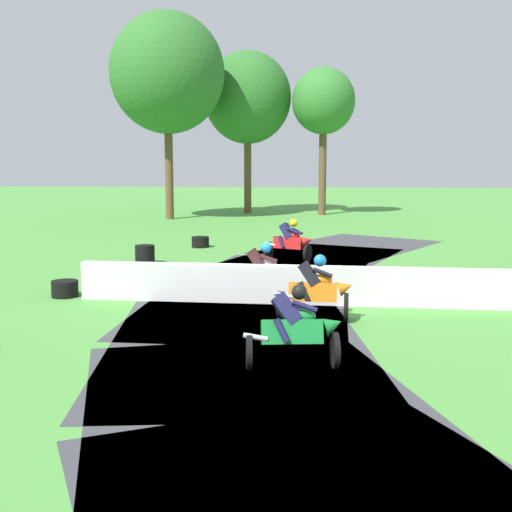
% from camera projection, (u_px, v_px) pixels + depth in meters
% --- Properties ---
extents(ground_plane, '(120.00, 120.00, 0.00)m').
position_uv_depth(ground_plane, '(245.00, 302.00, 15.66)').
color(ground_plane, '#4C933D').
extents(track_asphalt, '(9.79, 28.84, 0.01)m').
position_uv_depth(track_asphalt, '(295.00, 303.00, 15.52)').
color(track_asphalt, '#3D3D42').
rests_on(track_asphalt, ground).
extents(safety_barrier, '(17.77, 1.45, 0.90)m').
position_uv_depth(safety_barrier, '(461.00, 289.00, 15.00)').
color(safety_barrier, white).
rests_on(safety_barrier, ground).
extents(motorcycle_lead_red, '(1.70, 1.22, 1.42)m').
position_uv_depth(motorcycle_lead_red, '(291.00, 241.00, 21.79)').
color(motorcycle_lead_red, black).
rests_on(motorcycle_lead_red, ground).
extents(motorcycle_chase_white, '(1.68, 0.66, 1.42)m').
position_uv_depth(motorcycle_chase_white, '(263.00, 273.00, 15.83)').
color(motorcycle_chase_white, black).
rests_on(motorcycle_chase_white, ground).
extents(motorcycle_trailing_orange, '(1.70, 0.80, 1.43)m').
position_uv_depth(motorcycle_trailing_orange, '(316.00, 289.00, 13.91)').
color(motorcycle_trailing_orange, black).
rests_on(motorcycle_trailing_orange, ground).
extents(motorcycle_fourth_green, '(1.68, 0.94, 1.42)m').
position_uv_depth(motorcycle_fourth_green, '(296.00, 328.00, 10.83)').
color(motorcycle_fourth_green, black).
rests_on(motorcycle_fourth_green, ground).
extents(tire_stack_near, '(0.66, 0.66, 0.40)m').
position_uv_depth(tire_stack_near, '(200.00, 242.00, 25.15)').
color(tire_stack_near, black).
rests_on(tire_stack_near, ground).
extents(tire_stack_mid_a, '(0.62, 0.62, 0.60)m').
position_uv_depth(tire_stack_mid_a, '(145.00, 255.00, 21.25)').
color(tire_stack_mid_a, black).
rests_on(tire_stack_mid_a, ground).
extents(tire_stack_mid_b, '(0.65, 0.65, 0.40)m').
position_uv_depth(tire_stack_mid_b, '(65.00, 289.00, 16.26)').
color(tire_stack_mid_b, black).
rests_on(tire_stack_mid_b, ground).
extents(tree_far_left, '(6.13, 6.13, 11.06)m').
position_uv_depth(tree_far_left, '(167.00, 73.00, 35.45)').
color(tree_far_left, brown).
rests_on(tree_far_left, ground).
extents(tree_far_right, '(5.19, 5.19, 9.62)m').
position_uv_depth(tree_far_right, '(248.00, 98.00, 39.54)').
color(tree_far_right, brown).
rests_on(tree_far_right, ground).
extents(tree_mid_rise, '(3.65, 3.65, 8.51)m').
position_uv_depth(tree_mid_rise, '(324.00, 102.00, 38.34)').
color(tree_mid_rise, brown).
rests_on(tree_mid_rise, ground).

